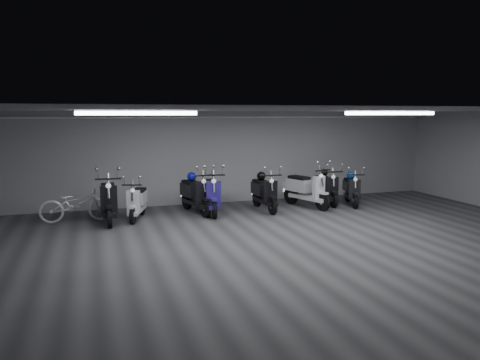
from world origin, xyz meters
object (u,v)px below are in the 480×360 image
object	(u,v)px
scooter_0	(108,193)
scooter_5	(264,187)
bicycle	(76,200)
scooter_6	(307,183)
helmet_0	(324,173)
scooter_4	(212,188)
scooter_9	(352,185)
helmet_1	(192,177)
scooter_3	(196,188)
scooter_8	(327,183)
helmet_3	(350,175)
helmet_2	(261,176)
scooter_2	(137,196)

from	to	relation	value
scooter_0	scooter_5	bearing A→B (deg)	2.40
scooter_5	bicycle	world-z (taller)	scooter_5
scooter_6	bicycle	world-z (taller)	scooter_6
helmet_0	scooter_4	bearing A→B (deg)	-172.76
scooter_6	scooter_9	distance (m)	1.44
bicycle	helmet_1	bearing A→B (deg)	-84.52
scooter_3	scooter_8	distance (m)	4.05
bicycle	helmet_3	size ratio (longest dim) A/B	7.66
scooter_5	helmet_2	xyz separation A→B (m)	(-0.00, 0.25, 0.29)
scooter_3	helmet_1	distance (m)	0.39
scooter_2	helmet_2	xyz separation A→B (m)	(3.54, 0.27, 0.34)
scooter_9	helmet_0	distance (m)	0.92
scooter_0	helmet_3	bearing A→B (deg)	2.86
scooter_2	scooter_8	xyz separation A→B (m)	(5.66, 0.30, 0.05)
helmet_2	helmet_0	bearing A→B (deg)	7.24
scooter_9	scooter_6	bearing A→B (deg)	-164.77
scooter_2	scooter_6	xyz separation A→B (m)	(4.87, 0.06, 0.11)
scooter_2	helmet_3	distance (m)	6.39
scooter_6	helmet_3	bearing A→B (deg)	-15.32
scooter_0	helmet_2	bearing A→B (deg)	5.75
scooter_2	scooter_6	world-z (taller)	scooter_6
scooter_3	scooter_2	bearing A→B (deg)	177.44
scooter_5	scooter_6	size ratio (longest dim) A/B	0.93
scooter_0	scooter_8	world-z (taller)	scooter_0
bicycle	scooter_6	bearing A→B (deg)	-91.77
scooter_2	scooter_4	bearing A→B (deg)	20.28
scooter_0	helmet_2	size ratio (longest dim) A/B	7.87
scooter_2	helmet_1	size ratio (longest dim) A/B	6.50
helmet_0	helmet_2	size ratio (longest dim) A/B	0.94
scooter_3	scooter_6	size ratio (longest dim) A/B	0.98
scooter_3	scooter_0	bearing A→B (deg)	176.93
helmet_0	scooter_5	bearing A→B (deg)	-166.31
scooter_0	scooter_6	distance (m)	5.59
helmet_3	scooter_5	bearing A→B (deg)	-177.29
bicycle	scooter_3	bearing A→B (deg)	-89.32
scooter_4	scooter_0	bearing A→B (deg)	-168.01
helmet_0	helmet_3	size ratio (longest dim) A/B	1.03
scooter_0	helmet_2	world-z (taller)	scooter_0
scooter_2	bicycle	world-z (taller)	scooter_2
scooter_8	helmet_0	xyz separation A→B (m)	(0.03, 0.24, 0.28)
scooter_6	scooter_8	size ratio (longest dim) A/B	1.09
scooter_4	helmet_1	bearing A→B (deg)	145.38
scooter_6	scooter_2	bearing A→B (deg)	161.45
scooter_8	helmet_2	size ratio (longest dim) A/B	6.99
scooter_3	helmet_0	distance (m)	4.10
scooter_0	scooter_8	xyz separation A→B (m)	(6.37, 0.40, -0.08)
scooter_6	scooter_9	xyz separation A→B (m)	(1.44, -0.11, -0.10)
scooter_2	scooter_5	world-z (taller)	scooter_5
scooter_4	scooter_9	size ratio (longest dim) A/B	1.16
scooter_5	helmet_0	bearing A→B (deg)	12.90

